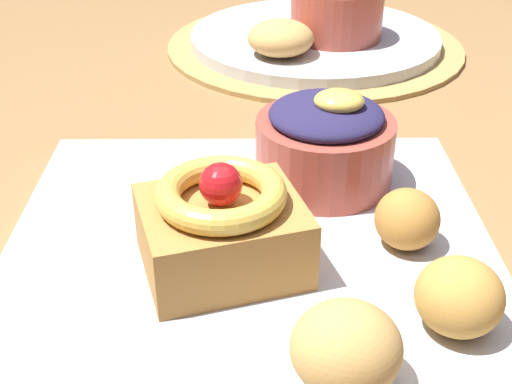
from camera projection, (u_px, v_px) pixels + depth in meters
The scene contains 11 objects.
dining_table at pixel (250, 243), 0.58m from camera, with size 1.39×1.03×0.73m.
woven_placemat at pixel (314, 45), 0.74m from camera, with size 0.32×0.32×0.01m, color #AD894C.
front_plate at pixel (256, 258), 0.41m from camera, with size 0.29×0.29×0.01m, color silver.
cake_slice at pixel (222, 226), 0.38m from camera, with size 0.10×0.10×0.07m.
berry_ramekin at pixel (325, 142), 0.46m from camera, with size 0.09×0.09×0.07m.
fritter_front at pixel (407, 219), 0.40m from camera, with size 0.04×0.04×0.04m, color #BC7F38.
fritter_middle at pixel (459, 297), 0.34m from camera, with size 0.04×0.04×0.04m, color gold.
fritter_back at pixel (346, 348), 0.30m from camera, with size 0.05×0.05×0.04m, color tan.
back_plate at pixel (315, 38), 0.74m from camera, with size 0.27×0.27×0.01m, color silver.
back_ramekin at pixel (337, 6), 0.71m from camera, with size 0.10×0.10×0.08m.
back_pastry at pixel (281, 38), 0.67m from camera, with size 0.07×0.07×0.03m, color tan.
Camera 1 is at (0.00, -0.47, 0.98)m, focal length 47.89 mm.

